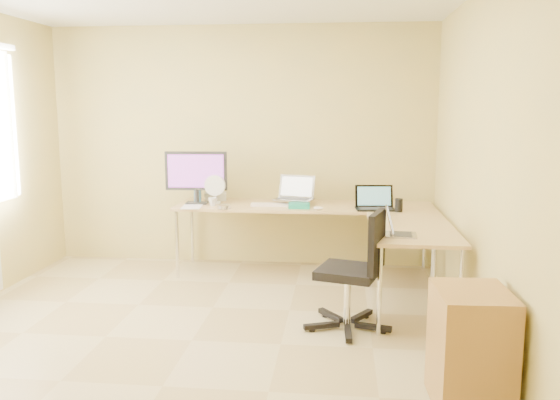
# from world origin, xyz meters

# --- Properties ---
(floor) EXTENTS (4.50, 4.50, 0.00)m
(floor) POSITION_xyz_m (0.00, 0.00, 0.00)
(floor) COLOR tan
(floor) RESTS_ON ground
(wall_back) EXTENTS (4.50, 0.00, 4.50)m
(wall_back) POSITION_xyz_m (0.00, 2.25, 1.30)
(wall_back) COLOR #D2BB61
(wall_back) RESTS_ON ground
(wall_front) EXTENTS (4.50, 0.00, 4.50)m
(wall_front) POSITION_xyz_m (0.00, -2.25, 1.30)
(wall_front) COLOR #D2BB61
(wall_front) RESTS_ON ground
(wall_right) EXTENTS (0.00, 4.50, 4.50)m
(wall_right) POSITION_xyz_m (2.10, 0.00, 1.30)
(wall_right) COLOR #D2BB61
(wall_right) RESTS_ON ground
(desk_main) EXTENTS (2.65, 0.70, 0.73)m
(desk_main) POSITION_xyz_m (0.72, 1.85, 0.36)
(desk_main) COLOR tan
(desk_main) RESTS_ON ground
(desk_return) EXTENTS (0.70, 1.30, 0.73)m
(desk_return) POSITION_xyz_m (1.70, 0.85, 0.36)
(desk_return) COLOR tan
(desk_return) RESTS_ON ground
(monitor) EXTENTS (0.66, 0.25, 0.55)m
(monitor) POSITION_xyz_m (-0.40, 1.81, 1.01)
(monitor) COLOR #242424
(monitor) RESTS_ON desk_main
(book_stack) EXTENTS (0.23, 0.30, 0.05)m
(book_stack) POSITION_xyz_m (0.68, 1.73, 0.75)
(book_stack) COLOR #15856D
(book_stack) RESTS_ON desk_main
(laptop_center) EXTENTS (0.45, 0.38, 0.25)m
(laptop_center) POSITION_xyz_m (0.61, 1.85, 0.90)
(laptop_center) COLOR #A1A2AE
(laptop_center) RESTS_ON desk_main
(laptop_black) EXTENTS (0.40, 0.31, 0.24)m
(laptop_black) POSITION_xyz_m (1.44, 1.65, 0.85)
(laptop_black) COLOR black
(laptop_black) RESTS_ON desk_main
(keyboard) EXTENTS (0.50, 0.18, 0.02)m
(keyboard) POSITION_xyz_m (0.42, 1.77, 0.74)
(keyboard) COLOR white
(keyboard) RESTS_ON desk_main
(mouse) EXTENTS (0.11, 0.09, 0.03)m
(mouse) POSITION_xyz_m (0.88, 1.58, 0.75)
(mouse) COLOR white
(mouse) RESTS_ON desk_main
(mug) EXTENTS (0.10, 0.10, 0.09)m
(mug) POSITION_xyz_m (-0.20, 1.70, 0.77)
(mug) COLOR silver
(mug) RESTS_ON desk_main
(cd_stack) EXTENTS (0.17, 0.17, 0.03)m
(cd_stack) POSITION_xyz_m (-0.06, 1.55, 0.75)
(cd_stack) COLOR silver
(cd_stack) RESTS_ON desk_main
(water_bottle) EXTENTS (0.10, 0.10, 0.27)m
(water_bottle) POSITION_xyz_m (-0.40, 1.85, 0.86)
(water_bottle) COLOR teal
(water_bottle) RESTS_ON desk_main
(papers) EXTENTS (0.22, 0.29, 0.01)m
(papers) POSITION_xyz_m (-0.40, 1.60, 0.73)
(papers) COLOR white
(papers) RESTS_ON desk_main
(white_box) EXTENTS (0.26, 0.21, 0.08)m
(white_box) POSITION_xyz_m (-0.25, 2.05, 0.77)
(white_box) COLOR beige
(white_box) RESTS_ON desk_main
(desk_fan) EXTENTS (0.23, 0.23, 0.28)m
(desk_fan) POSITION_xyz_m (-0.20, 1.84, 0.87)
(desk_fan) COLOR white
(desk_fan) RESTS_ON desk_main
(black_cup) EXTENTS (0.10, 0.10, 0.13)m
(black_cup) POSITION_xyz_m (1.65, 1.55, 0.79)
(black_cup) COLOR black
(black_cup) RESTS_ON desk_main
(laptop_return) EXTENTS (0.30, 0.24, 0.19)m
(laptop_return) POSITION_xyz_m (1.57, 0.50, 0.82)
(laptop_return) COLOR #AEAAC7
(laptop_return) RESTS_ON desk_return
(office_chair) EXTENTS (0.71, 0.71, 0.96)m
(office_chair) POSITION_xyz_m (1.16, 0.37, 0.50)
(office_chair) COLOR black
(office_chair) RESTS_ON ground
(cabinet) EXTENTS (0.43, 0.52, 0.70)m
(cabinet) POSITION_xyz_m (1.85, -0.78, 0.36)
(cabinet) COLOR olive
(cabinet) RESTS_ON ground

